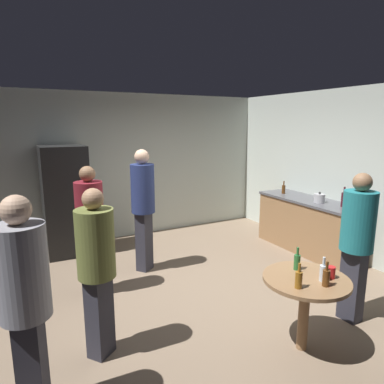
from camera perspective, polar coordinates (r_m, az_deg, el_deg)
The scene contains 19 objects.
ground_plane at distance 4.67m, azimuth 1.91°, elevation -16.60°, with size 5.20×5.20×0.10m, color #7A6651.
wall_back at distance 6.58m, azimuth -9.50°, elevation 4.33°, with size 5.32×0.06×2.70m, color beige.
wall_side_right at distance 5.95m, azimuth 24.57°, elevation 2.71°, with size 0.06×5.20×2.70m, color beige.
refrigerator at distance 5.95m, azimuth -20.45°, elevation -1.39°, with size 0.70×0.68×1.80m.
kitchen_counter at distance 6.11m, azimuth 19.09°, elevation -5.32°, with size 0.64×1.92×0.90m.
kettle at distance 5.81m, azimuth 20.66°, elevation -0.98°, with size 0.24×0.17×0.18m.
wine_bottle_on_counter at distance 5.64m, azimuth 24.16°, elevation -1.12°, with size 0.08×0.08×0.31m.
beer_bottle_on_counter at distance 6.36m, azimuth 15.15°, elevation 0.49°, with size 0.06×0.06×0.23m.
foreground_table at distance 3.47m, azimuth 18.54°, elevation -15.09°, with size 0.80×0.80×0.73m.
beer_bottle_amber at distance 3.18m, azimuth 17.51°, elevation -13.80°, with size 0.06×0.06×0.23m.
beer_bottle_brown at distance 3.29m, azimuth 21.64°, elevation -13.18°, with size 0.06×0.06×0.23m.
beer_bottle_green at distance 3.54m, azimuth 17.26°, elevation -11.10°, with size 0.06×0.06×0.23m.
beer_bottle_clear at distance 3.38m, azimuth 21.18°, elevation -12.50°, with size 0.06×0.06×0.23m.
plastic_cup_red at distance 3.48m, azimuth 22.31°, elevation -12.39°, with size 0.08×0.08×0.11m, color red.
person_in_teal_shirt at distance 4.04m, azimuth 26.01°, elevation -6.76°, with size 0.36×0.36×1.65m.
person_in_gray_shirt at distance 2.68m, azimuth -26.31°, elevation -15.32°, with size 0.42×0.42×1.70m.
person_in_olive_shirt at distance 3.22m, azimuth -15.77°, elevation -11.15°, with size 0.48×0.48×1.60m.
person_in_maroon_shirt at distance 4.40m, azimuth -16.76°, elevation -4.68°, with size 0.47×0.47×1.65m.
person_in_navy_shirt at distance 4.93m, azimuth -8.24°, elevation -1.45°, with size 0.48×0.48×1.79m.
Camera 1 is at (-2.07, -3.57, 2.15)m, focal length 31.70 mm.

